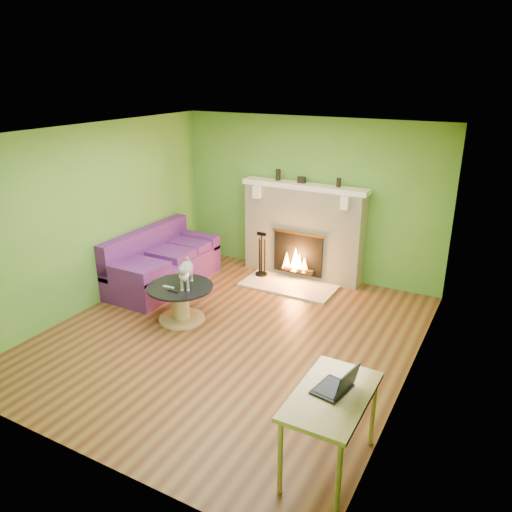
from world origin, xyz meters
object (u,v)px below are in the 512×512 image
(desk, at_px, (331,403))
(cat, at_px, (186,272))
(sofa, at_px, (161,264))
(coffee_table, at_px, (181,300))

(desk, xyz_separation_m, cat, (-2.69, 1.67, 0.05))
(cat, bearing_deg, sofa, 116.36)
(coffee_table, height_order, desk, desk)
(coffee_table, xyz_separation_m, desk, (2.77, -1.62, 0.37))
(desk, bearing_deg, sofa, 146.78)
(coffee_table, bearing_deg, desk, -30.26)
(sofa, relative_size, desk, 1.93)
(sofa, bearing_deg, desk, -33.22)
(coffee_table, relative_size, desk, 0.88)
(sofa, bearing_deg, coffee_table, -40.26)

